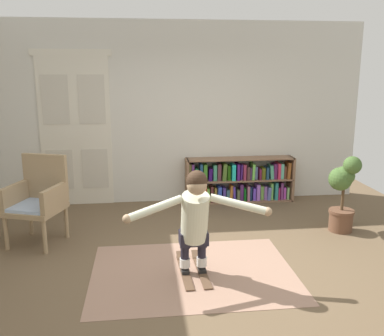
{
  "coord_description": "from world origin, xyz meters",
  "views": [
    {
      "loc": [
        -0.6,
        -4.29,
        2.16
      ],
      "look_at": [
        -0.05,
        0.42,
        1.05
      ],
      "focal_mm": 39.85,
      "sensor_mm": 36.0,
      "label": 1
    }
  ],
  "objects_px": {
    "potted_plant": "(342,188)",
    "skis_pair": "(193,269)",
    "bookshelf": "(239,181)",
    "wicker_chair": "(38,198)",
    "person_skier": "(195,216)"
  },
  "relations": [
    {
      "from": "potted_plant",
      "to": "person_skier",
      "type": "bearing_deg",
      "value": -152.12
    },
    {
      "from": "bookshelf",
      "to": "potted_plant",
      "type": "xyz_separation_m",
      "value": [
        1.07,
        -1.47,
        0.26
      ]
    },
    {
      "from": "bookshelf",
      "to": "person_skier",
      "type": "height_order",
      "value": "person_skier"
    },
    {
      "from": "potted_plant",
      "to": "wicker_chair",
      "type": "bearing_deg",
      "value": 178.6
    },
    {
      "from": "wicker_chair",
      "to": "bookshelf",
      "type": "bearing_deg",
      "value": 25.54
    },
    {
      "from": "bookshelf",
      "to": "skis_pair",
      "type": "xyz_separation_m",
      "value": [
        -1.06,
        -2.44,
        -0.32
      ]
    },
    {
      "from": "wicker_chair",
      "to": "person_skier",
      "type": "xyz_separation_m",
      "value": [
        1.83,
        -1.22,
        0.11
      ]
    },
    {
      "from": "skis_pair",
      "to": "person_skier",
      "type": "height_order",
      "value": "person_skier"
    },
    {
      "from": "potted_plant",
      "to": "skis_pair",
      "type": "bearing_deg",
      "value": -155.61
    },
    {
      "from": "potted_plant",
      "to": "bookshelf",
      "type": "bearing_deg",
      "value": 125.99
    },
    {
      "from": "bookshelf",
      "to": "potted_plant",
      "type": "height_order",
      "value": "potted_plant"
    },
    {
      "from": "bookshelf",
      "to": "wicker_chair",
      "type": "bearing_deg",
      "value": -154.46
    },
    {
      "from": "skis_pair",
      "to": "wicker_chair",
      "type": "bearing_deg",
      "value": 149.76
    },
    {
      "from": "wicker_chair",
      "to": "skis_pair",
      "type": "bearing_deg",
      "value": -30.24
    },
    {
      "from": "bookshelf",
      "to": "person_skier",
      "type": "bearing_deg",
      "value": -112.09
    }
  ]
}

